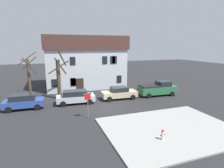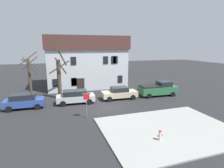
{
  "view_description": "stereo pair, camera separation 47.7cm",
  "coord_description": "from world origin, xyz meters",
  "px_view_note": "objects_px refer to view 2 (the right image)",
  "views": [
    {
      "loc": [
        -6.26,
        -19.15,
        7.02
      ],
      "look_at": [
        1.35,
        2.29,
        2.25
      ],
      "focal_mm": 29.36,
      "sensor_mm": 36.0,
      "label": 1
    },
    {
      "loc": [
        -5.81,
        -19.31,
        7.02
      ],
      "look_at": [
        1.35,
        2.29,
        2.25
      ],
      "focal_mm": 29.36,
      "sensor_mm": 36.0,
      "label": 2
    }
  ],
  "objects_px": {
    "building_main": "(85,61)",
    "car_beige_sedan": "(119,93)",
    "tree_bare_near": "(30,77)",
    "tree_bare_mid": "(59,77)",
    "car_silver_wagon": "(75,97)",
    "car_blue_wagon": "(24,101)",
    "pickup_truck_green": "(158,89)",
    "street_sign_pole": "(86,101)",
    "fire_hydrant": "(160,135)"
  },
  "relations": [
    {
      "from": "car_blue_wagon",
      "to": "street_sign_pole",
      "type": "relative_size",
      "value": 1.68
    },
    {
      "from": "car_blue_wagon",
      "to": "car_silver_wagon",
      "type": "height_order",
      "value": "car_blue_wagon"
    },
    {
      "from": "pickup_truck_green",
      "to": "street_sign_pole",
      "type": "xyz_separation_m",
      "value": [
        -11.24,
        -5.07,
        0.8
      ]
    },
    {
      "from": "building_main",
      "to": "street_sign_pole",
      "type": "relative_size",
      "value": 5.25
    },
    {
      "from": "tree_bare_near",
      "to": "street_sign_pole",
      "type": "relative_size",
      "value": 2.49
    },
    {
      "from": "car_beige_sedan",
      "to": "street_sign_pole",
      "type": "relative_size",
      "value": 1.89
    },
    {
      "from": "building_main",
      "to": "fire_hydrant",
      "type": "bearing_deg",
      "value": -85.58
    },
    {
      "from": "tree_bare_mid",
      "to": "car_beige_sedan",
      "type": "height_order",
      "value": "tree_bare_mid"
    },
    {
      "from": "building_main",
      "to": "tree_bare_near",
      "type": "relative_size",
      "value": 2.11
    },
    {
      "from": "car_beige_sedan",
      "to": "pickup_truck_green",
      "type": "relative_size",
      "value": 0.88
    },
    {
      "from": "building_main",
      "to": "car_silver_wagon",
      "type": "relative_size",
      "value": 2.84
    },
    {
      "from": "car_blue_wagon",
      "to": "street_sign_pole",
      "type": "xyz_separation_m",
      "value": [
        6.25,
        -5.04,
        0.91
      ]
    },
    {
      "from": "car_silver_wagon",
      "to": "building_main",
      "type": "bearing_deg",
      "value": 72.52
    },
    {
      "from": "building_main",
      "to": "car_beige_sedan",
      "type": "distance_m",
      "value": 10.76
    },
    {
      "from": "tree_bare_near",
      "to": "street_sign_pole",
      "type": "bearing_deg",
      "value": -53.96
    },
    {
      "from": "car_beige_sedan",
      "to": "tree_bare_near",
      "type": "bearing_deg",
      "value": 166.75
    },
    {
      "from": "tree_bare_near",
      "to": "fire_hydrant",
      "type": "distance_m",
      "value": 17.46
    },
    {
      "from": "building_main",
      "to": "car_silver_wagon",
      "type": "distance_m",
      "value": 10.94
    },
    {
      "from": "tree_bare_near",
      "to": "tree_bare_mid",
      "type": "distance_m",
      "value": 3.59
    },
    {
      "from": "fire_hydrant",
      "to": "car_blue_wagon",
      "type": "bearing_deg",
      "value": 133.1
    },
    {
      "from": "tree_bare_near",
      "to": "car_silver_wagon",
      "type": "height_order",
      "value": "tree_bare_near"
    },
    {
      "from": "tree_bare_near",
      "to": "fire_hydrant",
      "type": "relative_size",
      "value": 8.02
    },
    {
      "from": "building_main",
      "to": "tree_bare_mid",
      "type": "height_order",
      "value": "building_main"
    },
    {
      "from": "car_silver_wagon",
      "to": "tree_bare_mid",
      "type": "bearing_deg",
      "value": 121.45
    },
    {
      "from": "building_main",
      "to": "pickup_truck_green",
      "type": "height_order",
      "value": "building_main"
    },
    {
      "from": "car_silver_wagon",
      "to": "car_blue_wagon",
      "type": "bearing_deg",
      "value": -179.19
    },
    {
      "from": "car_silver_wagon",
      "to": "tree_bare_near",
      "type": "bearing_deg",
      "value": 152.74
    },
    {
      "from": "tree_bare_mid",
      "to": "car_silver_wagon",
      "type": "bearing_deg",
      "value": -58.55
    },
    {
      "from": "tree_bare_mid",
      "to": "pickup_truck_green",
      "type": "relative_size",
      "value": 1.21
    },
    {
      "from": "tree_bare_mid",
      "to": "street_sign_pole",
      "type": "bearing_deg",
      "value": -74.93
    },
    {
      "from": "fire_hydrant",
      "to": "pickup_truck_green",
      "type": "bearing_deg",
      "value": 58.48
    },
    {
      "from": "car_beige_sedan",
      "to": "car_silver_wagon",
      "type": "bearing_deg",
      "value": -179.06
    },
    {
      "from": "pickup_truck_green",
      "to": "fire_hydrant",
      "type": "distance_m",
      "value": 13.27
    },
    {
      "from": "building_main",
      "to": "car_blue_wagon",
      "type": "relative_size",
      "value": 3.13
    },
    {
      "from": "tree_bare_mid",
      "to": "fire_hydrant",
      "type": "bearing_deg",
      "value": -65.49
    },
    {
      "from": "tree_bare_near",
      "to": "pickup_truck_green",
      "type": "bearing_deg",
      "value": -9.27
    },
    {
      "from": "car_silver_wagon",
      "to": "street_sign_pole",
      "type": "distance_m",
      "value": 5.23
    },
    {
      "from": "street_sign_pole",
      "to": "building_main",
      "type": "bearing_deg",
      "value": 79.93
    },
    {
      "from": "building_main",
      "to": "tree_bare_mid",
      "type": "relative_size",
      "value": 2.02
    },
    {
      "from": "tree_bare_mid",
      "to": "pickup_truck_green",
      "type": "distance_m",
      "value": 13.79
    },
    {
      "from": "tree_bare_near",
      "to": "car_blue_wagon",
      "type": "xyz_separation_m",
      "value": [
        -0.55,
        -2.79,
        -2.23
      ]
    },
    {
      "from": "car_silver_wagon",
      "to": "car_beige_sedan",
      "type": "distance_m",
      "value": 5.83
    },
    {
      "from": "car_beige_sedan",
      "to": "street_sign_pole",
      "type": "distance_m",
      "value": 7.56
    },
    {
      "from": "car_blue_wagon",
      "to": "pickup_truck_green",
      "type": "xyz_separation_m",
      "value": [
        17.49,
        0.02,
        0.11
      ]
    },
    {
      "from": "car_silver_wagon",
      "to": "fire_hydrant",
      "type": "relative_size",
      "value": 5.97
    },
    {
      "from": "car_beige_sedan",
      "to": "street_sign_pole",
      "type": "xyz_separation_m",
      "value": [
        -5.39,
        -5.22,
        0.97
      ]
    },
    {
      "from": "tree_bare_near",
      "to": "tree_bare_mid",
      "type": "bearing_deg",
      "value": 0.34
    },
    {
      "from": "tree_bare_mid",
      "to": "car_beige_sedan",
      "type": "xyz_separation_m",
      "value": [
        7.5,
        -2.63,
        -2.14
      ]
    },
    {
      "from": "building_main",
      "to": "pickup_truck_green",
      "type": "relative_size",
      "value": 2.44
    },
    {
      "from": "fire_hydrant",
      "to": "street_sign_pole",
      "type": "distance_m",
      "value": 7.69
    }
  ]
}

